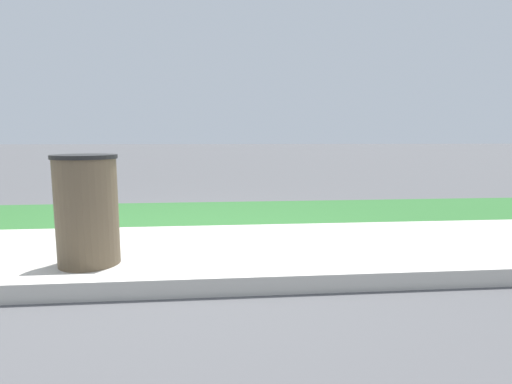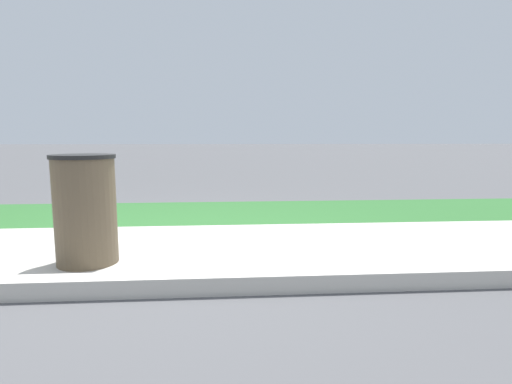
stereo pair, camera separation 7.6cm
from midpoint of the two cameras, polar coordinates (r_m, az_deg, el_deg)
The scene contains 5 objects.
ground_plane at distance 3.59m, azimuth -12.86°, elevation -8.13°, with size 120.00×120.00×0.00m, color #515154.
sidewalk_pavement at distance 3.59m, azimuth -12.86°, elevation -8.05°, with size 18.00×1.83×0.01m, color #BCB7AD.
grass_verge at distance 5.29m, azimuth -10.40°, elevation -2.91°, with size 18.00×1.67×0.01m, color #2D662D.
street_curb at distance 2.64m, azimuth -15.77°, elevation -12.75°, with size 18.00×0.16×0.12m, color #BCB7AD.
trash_bin at distance 3.29m, azimuth -23.59°, elevation -2.44°, with size 0.47×0.47×0.85m.
Camera 1 is at (0.44, -3.42, 0.97)m, focal length 28.00 mm.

